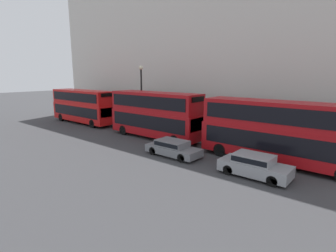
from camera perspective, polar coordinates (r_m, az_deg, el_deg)
name	(u,v)px	position (r m, az deg, el deg)	size (l,w,h in m)	color
bus_leading	(281,130)	(19.60, 23.41, -0.81)	(2.59, 11.21, 4.37)	#A80F14
bus_second_in_queue	(155,113)	(25.50, -2.86, 2.82)	(2.59, 10.00, 4.48)	#A80F14
bus_third_in_queue	(83,105)	(35.16, -18.02, 4.37)	(2.59, 10.41, 4.20)	red
car_dark_sedan	(254,165)	(17.04, 18.25, -8.04)	(1.82, 4.22, 1.38)	gray
car_hatchback	(173,148)	(20.15, 1.06, -4.70)	(1.79, 4.36, 1.22)	slate
street_lamp	(141,91)	(29.36, -5.81, 7.53)	(0.44, 0.44, 7.08)	black
pedestrian	(95,114)	(37.42, -15.61, 2.43)	(0.36, 0.36, 1.61)	maroon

